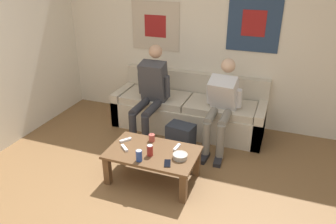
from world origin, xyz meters
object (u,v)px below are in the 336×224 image
object	(u,v)px
person_seated_teen	(222,103)
game_controller_near_left	(177,147)
drink_can_blue	(139,156)
ceramic_bowl	(180,156)
person_seated_adult	(151,91)
pillar_candle	(152,138)
drink_can_red	(150,150)
cell_phone	(167,163)
backpack	(180,140)
game_controller_far_center	(126,140)
couch	(189,110)
coffee_table	(153,156)
game_controller_near_right	(124,148)

from	to	relation	value
person_seated_teen	game_controller_near_left	world-z (taller)	person_seated_teen
drink_can_blue	person_seated_teen	bearing A→B (deg)	64.77
ceramic_bowl	person_seated_teen	bearing A→B (deg)	79.25
person_seated_teen	person_seated_adult	bearing A→B (deg)	-176.42
pillar_candle	drink_can_blue	world-z (taller)	drink_can_blue
drink_can_red	cell_phone	world-z (taller)	drink_can_red
backpack	game_controller_far_center	bearing A→B (deg)	-132.92
game_controller_near_left	game_controller_far_center	size ratio (longest dim) A/B	1.07
backpack	drink_can_blue	bearing A→B (deg)	-101.45
drink_can_red	game_controller_far_center	world-z (taller)	drink_can_red
person_seated_adult	pillar_candle	xyz separation A→B (m)	(0.34, -0.77, -0.25)
couch	backpack	bearing A→B (deg)	-80.93
ceramic_bowl	drink_can_blue	world-z (taller)	drink_can_blue
coffee_table	pillar_candle	distance (m)	0.25
backpack	drink_can_red	bearing A→B (deg)	-98.84
person_seated_teen	game_controller_near_left	bearing A→B (deg)	-108.86
couch	pillar_candle	xyz separation A→B (m)	(-0.09, -1.16, 0.14)
person_seated_adult	drink_can_blue	xyz separation A→B (m)	(0.38, -1.19, -0.23)
couch	drink_can_blue	distance (m)	1.59
person_seated_teen	couch	bearing A→B (deg)	148.03
couch	game_controller_far_center	distance (m)	1.33
ceramic_bowl	drink_can_red	distance (m)	0.33
coffee_table	ceramic_bowl	xyz separation A→B (m)	(0.33, -0.03, 0.10)
game_controller_near_right	person_seated_adult	bearing A→B (deg)	96.71
game_controller_near_right	backpack	bearing A→B (deg)	58.47
ceramic_bowl	pillar_candle	size ratio (longest dim) A/B	1.68
person_seated_adult	game_controller_near_left	bearing A→B (deg)	-50.85
drink_can_blue	game_controller_near_left	size ratio (longest dim) A/B	0.85
couch	drink_can_red	world-z (taller)	couch
game_controller_near_right	drink_can_blue	bearing A→B (deg)	-31.41
pillar_candle	game_controller_far_center	size ratio (longest dim) A/B	0.70
game_controller_near_right	cell_phone	xyz separation A→B (m)	(0.55, -0.10, -0.01)
game_controller_near_left	person_seated_adult	bearing A→B (deg)	129.15
drink_can_blue	game_controller_far_center	xyz separation A→B (m)	(-0.32, 0.32, -0.05)
couch	person_seated_teen	xyz separation A→B (m)	(0.53, -0.33, 0.34)
pillar_candle	game_controller_near_left	size ratio (longest dim) A/B	0.65
game_controller_far_center	cell_phone	distance (m)	0.67
backpack	game_controller_near_right	world-z (taller)	backpack
coffee_table	person_seated_adult	xyz separation A→B (m)	(-0.44, 0.97, 0.36)
ceramic_bowl	person_seated_adult	bearing A→B (deg)	127.37
drink_can_blue	cell_phone	bearing A→B (deg)	9.57
game_controller_far_center	drink_can_red	bearing A→B (deg)	-25.52
pillar_candle	game_controller_near_right	world-z (taller)	pillar_candle
couch	person_seated_adult	size ratio (longest dim) A/B	1.73
drink_can_red	cell_phone	size ratio (longest dim) A/B	0.83
coffee_table	drink_can_blue	xyz separation A→B (m)	(-0.06, -0.22, 0.13)
cell_phone	game_controller_far_center	bearing A→B (deg)	156.66
pillar_candle	drink_can_red	bearing A→B (deg)	-71.29
person_seated_adult	game_controller_far_center	bearing A→B (deg)	-86.51
game_controller_far_center	coffee_table	bearing A→B (deg)	-14.38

